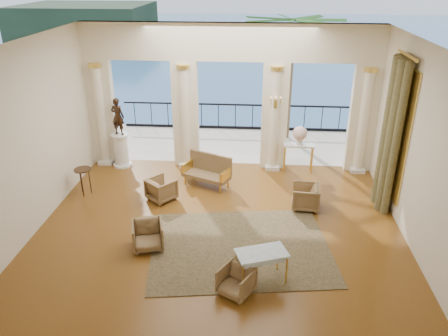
# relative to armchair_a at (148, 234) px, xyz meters

# --- Properties ---
(floor) EXTENTS (9.00, 9.00, 0.00)m
(floor) POSITION_rel_armchair_a_xyz_m (1.57, 0.95, -0.36)
(floor) COLOR #462A0B
(floor) RESTS_ON ground
(room_walls) EXTENTS (9.00, 9.00, 9.00)m
(room_walls) POSITION_rel_armchair_a_xyz_m (1.57, -0.16, 2.52)
(room_walls) COLOR #EDE2C6
(room_walls) RESTS_ON ground
(arcade) EXTENTS (9.00, 0.56, 4.50)m
(arcade) POSITION_rel_armchair_a_xyz_m (1.57, 4.78, 2.23)
(arcade) COLOR #FAEEC8
(arcade) RESTS_ON ground
(terrace) EXTENTS (10.00, 3.60, 0.10)m
(terrace) POSITION_rel_armchair_a_xyz_m (1.57, 6.75, -0.41)
(terrace) COLOR #A8A08E
(terrace) RESTS_ON ground
(balustrade) EXTENTS (9.00, 0.06, 1.03)m
(balustrade) POSITION_rel_armchair_a_xyz_m (1.57, 8.35, 0.05)
(balustrade) COLOR black
(balustrade) RESTS_ON terrace
(palm_tree) EXTENTS (2.00, 2.00, 4.50)m
(palm_tree) POSITION_rel_armchair_a_xyz_m (3.57, 7.55, 3.74)
(palm_tree) COLOR #4C3823
(palm_tree) RESTS_ON terrace
(headland) EXTENTS (22.00, 18.00, 6.00)m
(headland) POSITION_rel_armchair_a_xyz_m (-28.43, 70.95, -3.36)
(headland) COLOR black
(headland) RESTS_ON sea
(sea) EXTENTS (160.00, 160.00, 0.00)m
(sea) POSITION_rel_armchair_a_xyz_m (1.57, 60.95, -6.36)
(sea) COLOR #255090
(sea) RESTS_ON ground
(curtain) EXTENTS (0.33, 1.40, 4.09)m
(curtain) POSITION_rel_armchair_a_xyz_m (5.86, 2.45, 1.66)
(curtain) COLOR #4A4524
(curtain) RESTS_ON ground
(window_frame) EXTENTS (0.04, 1.60, 3.40)m
(window_frame) POSITION_rel_armchair_a_xyz_m (6.04, 2.45, 1.74)
(window_frame) COLOR gold
(window_frame) RESTS_ON room_walls
(wall_sconce) EXTENTS (0.30, 0.11, 0.33)m
(wall_sconce) POSITION_rel_armchair_a_xyz_m (2.97, 4.46, 1.87)
(wall_sconce) COLOR gold
(wall_sconce) RESTS_ON arcade
(rug) EXTENTS (4.51, 3.73, 0.02)m
(rug) POSITION_rel_armchair_a_xyz_m (2.14, 0.15, -0.35)
(rug) COLOR #2A2E17
(rug) RESTS_ON ground
(armchair_a) EXTENTS (0.84, 0.81, 0.71)m
(armchair_a) POSITION_rel_armchair_a_xyz_m (0.00, 0.00, 0.00)
(armchair_a) COLOR #4D3B20
(armchair_a) RESTS_ON ground
(armchair_b) EXTENTS (0.82, 0.81, 0.63)m
(armchair_b) POSITION_rel_armchair_a_xyz_m (2.12, -1.42, -0.04)
(armchair_b) COLOR #4D3B20
(armchair_b) RESTS_ON ground
(armchair_c) EXTENTS (0.73, 0.77, 0.73)m
(armchair_c) POSITION_rel_armchair_a_xyz_m (3.80, 2.13, 0.01)
(armchair_c) COLOR #4D3B20
(armchair_c) RESTS_ON ground
(armchair_d) EXTENTS (0.93, 0.93, 0.70)m
(armchair_d) POSITION_rel_armchair_a_xyz_m (-0.16, 2.30, -0.00)
(armchair_d) COLOR #4D3B20
(armchair_d) RESTS_ON ground
(settee) EXTENTS (1.53, 1.13, 0.93)m
(settee) POSITION_rel_armchair_a_xyz_m (1.03, 3.35, 0.11)
(settee) COLOR #4D3B20
(settee) RESTS_ON ground
(game_table) EXTENTS (1.16, 0.88, 0.70)m
(game_table) POSITION_rel_armchair_a_xyz_m (2.61, -0.99, 0.28)
(game_table) COLOR #90A8B9
(game_table) RESTS_ON ground
(pedestal) EXTENTS (0.60, 0.60, 1.10)m
(pedestal) POSITION_rel_armchair_a_xyz_m (-1.93, 4.45, 0.17)
(pedestal) COLOR silver
(pedestal) RESTS_ON ground
(statue) EXTENTS (0.49, 0.38, 1.19)m
(statue) POSITION_rel_armchair_a_xyz_m (-1.93, 4.45, 1.34)
(statue) COLOR black
(statue) RESTS_ON pedestal
(console_table) EXTENTS (0.96, 0.39, 0.91)m
(console_table) POSITION_rel_armchair_a_xyz_m (3.77, 4.50, 0.40)
(console_table) COLOR silver
(console_table) RESTS_ON ground
(urn) EXTENTS (0.45, 0.45, 0.59)m
(urn) POSITION_rel_armchair_a_xyz_m (3.77, 4.50, 0.89)
(urn) COLOR white
(urn) RESTS_ON console_table
(side_table) EXTENTS (0.48, 0.48, 0.78)m
(side_table) POSITION_rel_armchair_a_xyz_m (-2.43, 2.46, 0.32)
(side_table) COLOR black
(side_table) RESTS_ON ground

